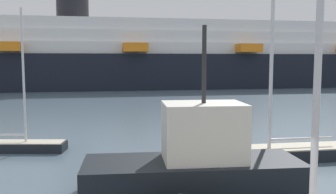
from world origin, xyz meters
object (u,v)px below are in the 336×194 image
Objects in this scene: cruise_ship at (182,57)px; sailboat_0 at (280,148)px; sailboat_3 at (19,144)px; fishing_boat_3 at (196,162)px.

sailboat_0 is at bearing -96.87° from cruise_ship.
cruise_ship reaches higher than sailboat_0.
sailboat_3 reaches higher than fishing_boat_3.
cruise_ship is (1.93, 41.97, 4.02)m from sailboat_0.
sailboat_0 is 1.68× the size of sailboat_3.
fishing_boat_3 is at bearing -101.87° from cruise_ship.
fishing_boat_3 is 45.90m from cruise_ship.
sailboat_0 is 5.37m from fishing_boat_3.
fishing_boat_3 is 0.07× the size of cruise_ship.
cruise_ship reaches higher than fishing_boat_3.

